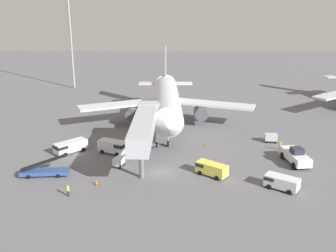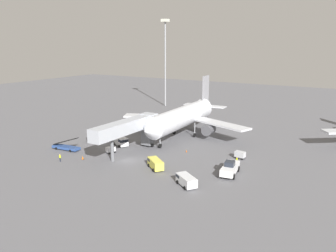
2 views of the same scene
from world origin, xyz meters
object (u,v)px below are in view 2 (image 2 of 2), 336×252
service_van_near_right (121,141)px  service_van_far_left (98,137)px  baggage_cart_far_right (111,150)px  safety_cone_bravo (83,158)px  safety_cone_alpha (186,151)px  apron_light_mast (165,49)px  jet_bridge (129,128)px  belt_loader_truck (66,147)px  ground_crew_worker_midground (237,161)px  service_van_outer_left (186,180)px  pushback_tug (230,168)px  airplane_at_gate (184,117)px  baggage_cart_rear_right (240,155)px  ground_crew_worker_foreground (60,157)px  service_van_far_center (155,163)px

service_van_near_right → service_van_far_left: bearing=178.5°
baggage_cart_far_right → safety_cone_bravo: bearing=-109.5°
safety_cone_alpha → apron_light_mast: (-34.74, 47.73, 21.51)m
jet_bridge → service_van_near_right: size_ratio=3.88×
belt_loader_truck → ground_crew_worker_midground: size_ratio=4.39×
safety_cone_bravo → ground_crew_worker_midground: bearing=25.3°
service_van_outer_left → safety_cone_alpha: 18.79m
pushback_tug → belt_loader_truck: size_ratio=0.97×
airplane_at_gate → service_van_near_right: (-8.66, -15.40, -4.00)m
baggage_cart_rear_right → baggage_cart_far_right: bearing=-156.8°
service_van_near_right → service_van_far_left: service_van_near_right is taller
belt_loader_truck → safety_cone_bravo: 8.61m
service_van_far_left → safety_cone_bravo: bearing=-61.0°
belt_loader_truck → apron_light_mast: 64.83m
baggage_cart_rear_right → service_van_outer_left: bearing=-99.6°
belt_loader_truck → baggage_cart_far_right: belt_loader_truck is taller
baggage_cart_rear_right → ground_crew_worker_foreground: ground_crew_worker_foreground is taller
ground_crew_worker_foreground → safety_cone_bravo: (3.02, 3.36, -0.49)m
jet_bridge → service_van_outer_left: bearing=-25.9°
ground_crew_worker_foreground → safety_cone_alpha: ground_crew_worker_foreground is taller
safety_cone_alpha → apron_light_mast: bearing=126.0°
pushback_tug → service_van_far_left: pushback_tug is taller
service_van_far_left → apron_light_mast: (-11.62, 51.32, 20.65)m
pushback_tug → ground_crew_worker_foreground: size_ratio=4.19×
pushback_tug → service_van_outer_left: pushback_tug is taller
ground_crew_worker_midground → safety_cone_bravo: bearing=-154.7°
service_van_outer_left → service_van_near_right: size_ratio=0.93×
pushback_tug → baggage_cart_far_right: (-27.51, -1.42, -0.47)m
service_van_outer_left → ground_crew_worker_midground: bearing=75.5°
airplane_at_gate → safety_cone_bravo: 29.27m
belt_loader_truck → service_van_far_center: size_ratio=1.47×
service_van_far_left → ground_crew_worker_foreground: bearing=-76.6°
ground_crew_worker_midground → baggage_cart_far_right: bearing=-164.8°
service_van_far_left → baggage_cart_rear_right: service_van_far_left is taller
jet_bridge → ground_crew_worker_foreground: bearing=-128.5°
airplane_at_gate → service_van_near_right: 18.12m
service_van_far_left → safety_cone_alpha: (23.13, 3.58, -0.85)m
service_van_far_left → ground_crew_worker_foreground: 15.90m
airplane_at_gate → service_van_far_left: airplane_at_gate is taller
service_van_outer_left → apron_light_mast: size_ratio=0.15×
service_van_near_right → service_van_far_center: bearing=-29.1°
service_van_near_right → apron_light_mast: (-18.99, 51.51, 20.52)m
pushback_tug → service_van_far_center: bearing=-161.7°
airplane_at_gate → service_van_near_right: bearing=-119.4°
service_van_far_center → jet_bridge: bearing=153.4°
baggage_cart_rear_right → safety_cone_alpha: baggage_cart_rear_right is taller
airplane_at_gate → ground_crew_worker_midground: 24.31m
service_van_outer_left → ground_crew_worker_foreground: bearing=-175.0°
pushback_tug → safety_cone_alpha: size_ratio=12.75×
apron_light_mast → belt_loader_truck: bearing=-80.4°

